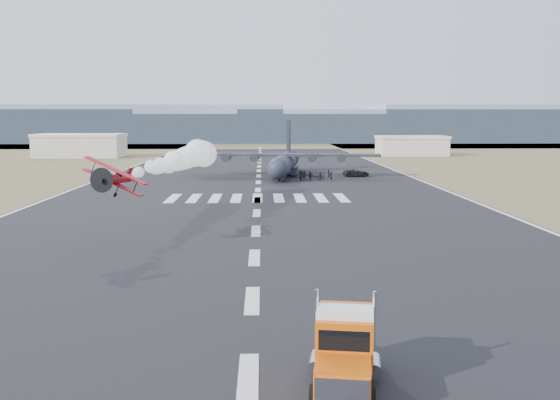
{
  "coord_description": "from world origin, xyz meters",
  "views": [
    {
      "loc": [
        0.63,
        -37.87,
        11.34
      ],
      "look_at": [
        2.25,
        17.58,
        4.0
      ],
      "focal_mm": 40.0,
      "sensor_mm": 36.0,
      "label": 1
    }
  ],
  "objects_px": {
    "support_vehicle": "(356,173)",
    "crew_g": "(273,176)",
    "aerobatic_biplane": "(115,178)",
    "crew_e": "(300,174)",
    "transport_aircraft": "(284,161)",
    "crew_c": "(320,176)",
    "semi_truck": "(345,348)",
    "crew_a": "(331,176)",
    "crew_d": "(304,176)",
    "hangar_left": "(80,145)",
    "hangar_right": "(412,145)",
    "crew_f": "(310,176)",
    "crew_h": "(328,174)",
    "crew_b": "(302,176)"
  },
  "relations": [
    {
      "from": "aerobatic_biplane",
      "to": "crew_f",
      "type": "bearing_deg",
      "value": 76.71
    },
    {
      "from": "crew_c",
      "to": "crew_h",
      "type": "xyz_separation_m",
      "value": [
        1.95,
        4.49,
        0.02
      ]
    },
    {
      "from": "crew_b",
      "to": "hangar_left",
      "type": "bearing_deg",
      "value": 61.56
    },
    {
      "from": "crew_e",
      "to": "crew_h",
      "type": "distance_m",
      "value": 5.41
    },
    {
      "from": "semi_truck",
      "to": "crew_g",
      "type": "distance_m",
      "value": 87.15
    },
    {
      "from": "crew_a",
      "to": "crew_e",
      "type": "relative_size",
      "value": 1.15
    },
    {
      "from": "aerobatic_biplane",
      "to": "crew_a",
      "type": "relative_size",
      "value": 3.16
    },
    {
      "from": "hangar_left",
      "to": "crew_b",
      "type": "relative_size",
      "value": 14.92
    },
    {
      "from": "crew_b",
      "to": "crew_h",
      "type": "height_order",
      "value": "crew_b"
    },
    {
      "from": "hangar_left",
      "to": "crew_e",
      "type": "relative_size",
      "value": 15.77
    },
    {
      "from": "aerobatic_biplane",
      "to": "crew_a",
      "type": "height_order",
      "value": "aerobatic_biplane"
    },
    {
      "from": "crew_c",
      "to": "crew_g",
      "type": "height_order",
      "value": "crew_g"
    },
    {
      "from": "hangar_right",
      "to": "crew_g",
      "type": "distance_m",
      "value": 87.05
    },
    {
      "from": "support_vehicle",
      "to": "crew_a",
      "type": "xyz_separation_m",
      "value": [
        -5.78,
        -8.09,
        0.19
      ]
    },
    {
      "from": "transport_aircraft",
      "to": "crew_a",
      "type": "distance_m",
      "value": 13.37
    },
    {
      "from": "hangar_left",
      "to": "hangar_right",
      "type": "bearing_deg",
      "value": 2.92
    },
    {
      "from": "crew_a",
      "to": "crew_f",
      "type": "distance_m",
      "value": 3.9
    },
    {
      "from": "crew_c",
      "to": "crew_f",
      "type": "xyz_separation_m",
      "value": [
        -1.79,
        0.47,
        0.01
      ]
    },
    {
      "from": "crew_d",
      "to": "crew_f",
      "type": "bearing_deg",
      "value": 38.48
    },
    {
      "from": "crew_a",
      "to": "crew_d",
      "type": "xyz_separation_m",
      "value": [
        -4.85,
        0.61,
        -0.03
      ]
    },
    {
      "from": "crew_e",
      "to": "hangar_left",
      "type": "bearing_deg",
      "value": 98.44
    },
    {
      "from": "crew_d",
      "to": "crew_h",
      "type": "xyz_separation_m",
      "value": [
        4.93,
        4.79,
        -0.06
      ]
    },
    {
      "from": "aerobatic_biplane",
      "to": "crew_c",
      "type": "xyz_separation_m",
      "value": [
        23.58,
        58.28,
        -5.29
      ]
    },
    {
      "from": "crew_e",
      "to": "crew_h",
      "type": "relative_size",
      "value": 0.97
    },
    {
      "from": "aerobatic_biplane",
      "to": "crew_e",
      "type": "height_order",
      "value": "aerobatic_biplane"
    },
    {
      "from": "crew_f",
      "to": "crew_a",
      "type": "bearing_deg",
      "value": -46.74
    },
    {
      "from": "hangar_right",
      "to": "crew_e",
      "type": "distance_m",
      "value": 80.63
    },
    {
      "from": "transport_aircraft",
      "to": "crew_e",
      "type": "relative_size",
      "value": 24.12
    },
    {
      "from": "crew_f",
      "to": "crew_g",
      "type": "height_order",
      "value": "crew_g"
    },
    {
      "from": "crew_c",
      "to": "crew_h",
      "type": "distance_m",
      "value": 4.9
    },
    {
      "from": "transport_aircraft",
      "to": "crew_c",
      "type": "relative_size",
      "value": 24.02
    },
    {
      "from": "support_vehicle",
      "to": "crew_e",
      "type": "relative_size",
      "value": 3.27
    },
    {
      "from": "crew_c",
      "to": "crew_d",
      "type": "distance_m",
      "value": 3.0
    },
    {
      "from": "hangar_right",
      "to": "crew_e",
      "type": "bearing_deg",
      "value": -118.2
    },
    {
      "from": "crew_h",
      "to": "hangar_right",
      "type": "bearing_deg",
      "value": 142.76
    },
    {
      "from": "aerobatic_biplane",
      "to": "crew_h",
      "type": "bearing_deg",
      "value": 74.93
    },
    {
      "from": "semi_truck",
      "to": "support_vehicle",
      "type": "distance_m",
      "value": 96.21
    },
    {
      "from": "semi_truck",
      "to": "crew_g",
      "type": "xyz_separation_m",
      "value": [
        -1.39,
        87.13,
        -0.72
      ]
    },
    {
      "from": "crew_f",
      "to": "crew_h",
      "type": "distance_m",
      "value": 5.49
    },
    {
      "from": "support_vehicle",
      "to": "crew_g",
      "type": "height_order",
      "value": "crew_g"
    },
    {
      "from": "hangar_left",
      "to": "crew_d",
      "type": "relative_size",
      "value": 14.22
    },
    {
      "from": "aerobatic_biplane",
      "to": "crew_f",
      "type": "relative_size",
      "value": 3.57
    },
    {
      "from": "semi_truck",
      "to": "crew_h",
      "type": "xyz_separation_m",
      "value": [
        9.17,
        92.36,
        -0.87
      ]
    },
    {
      "from": "support_vehicle",
      "to": "crew_h",
      "type": "bearing_deg",
      "value": 109.03
    },
    {
      "from": "hangar_right",
      "to": "crew_d",
      "type": "relative_size",
      "value": 11.9
    },
    {
      "from": "crew_c",
      "to": "crew_h",
      "type": "height_order",
      "value": "crew_h"
    },
    {
      "from": "aerobatic_biplane",
      "to": "crew_d",
      "type": "height_order",
      "value": "aerobatic_biplane"
    },
    {
      "from": "transport_aircraft",
      "to": "crew_h",
      "type": "relative_size",
      "value": 23.46
    },
    {
      "from": "crew_d",
      "to": "crew_e",
      "type": "relative_size",
      "value": 1.11
    },
    {
      "from": "crew_d",
      "to": "crew_g",
      "type": "height_order",
      "value": "crew_g"
    }
  ]
}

